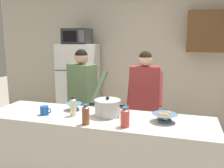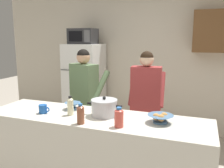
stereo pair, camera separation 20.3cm
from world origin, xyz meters
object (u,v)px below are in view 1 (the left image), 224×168
(refrigerator, at_px, (79,87))
(microwave, at_px, (77,36))
(person_near_pot, at_px, (83,92))
(bottle_mid_counter, at_px, (73,107))
(cooking_pot, at_px, (107,108))
(coffee_mug, at_px, (45,110))
(person_by_sink, at_px, (144,95))
(bread_bowl, at_px, (165,117))
(bottle_far_corner, at_px, (125,117))
(empty_bowl, at_px, (74,106))
(bottle_near_edge, at_px, (86,115))

(refrigerator, distance_m, microwave, 0.95)
(person_near_pot, bearing_deg, bottle_mid_counter, -73.34)
(person_near_pot, bearing_deg, microwave, 117.42)
(cooking_pot, bearing_deg, coffee_mug, -167.00)
(refrigerator, xyz_separation_m, person_by_sink, (1.40, -0.95, 0.16))
(refrigerator, xyz_separation_m, bottle_mid_counter, (0.80, -1.90, 0.21))
(bread_bowl, bearing_deg, refrigerator, 133.92)
(person_near_pot, distance_m, bottle_mid_counter, 0.85)
(microwave, distance_m, person_by_sink, 1.86)
(bottle_far_corner, bearing_deg, person_by_sink, 89.83)
(bread_bowl, height_order, empty_bowl, bread_bowl)
(microwave, relative_size, bottle_far_corner, 2.51)
(refrigerator, bearing_deg, bread_bowl, -46.08)
(refrigerator, height_order, coffee_mug, refrigerator)
(microwave, relative_size, bottle_near_edge, 2.40)
(bread_bowl, xyz_separation_m, empty_bowl, (-1.03, 0.11, -0.00))
(person_near_pot, height_order, bottle_mid_counter, person_near_pot)
(refrigerator, distance_m, coffee_mug, 2.01)
(person_by_sink, distance_m, cooking_pot, 0.89)
(bottle_near_edge, bearing_deg, person_near_pot, 114.96)
(bread_bowl, bearing_deg, empty_bowl, 173.90)
(refrigerator, height_order, empty_bowl, refrigerator)
(microwave, distance_m, bottle_mid_counter, 2.17)
(coffee_mug, relative_size, bread_bowl, 0.52)
(refrigerator, distance_m, bottle_far_corner, 2.50)
(cooking_pot, xyz_separation_m, bottle_far_corner, (0.25, -0.26, 0.00))
(cooking_pot, relative_size, bottle_far_corner, 2.05)
(person_near_pot, relative_size, coffee_mug, 12.11)
(bottle_far_corner, bearing_deg, bread_bowl, 35.65)
(person_near_pot, relative_size, bottle_far_corner, 8.31)
(cooking_pot, distance_m, bottle_near_edge, 0.33)
(bread_bowl, relative_size, bottle_near_edge, 1.27)
(microwave, height_order, bread_bowl, microwave)
(bottle_far_corner, bearing_deg, empty_bowl, 152.71)
(refrigerator, height_order, person_near_pot, refrigerator)
(cooking_pot, relative_size, empty_bowl, 2.09)
(bread_bowl, xyz_separation_m, bottle_near_edge, (-0.72, -0.29, 0.05))
(bread_bowl, bearing_deg, microwave, 134.26)
(bread_bowl, bearing_deg, person_near_pot, 148.70)
(person_by_sink, height_order, cooking_pot, person_by_sink)
(person_by_sink, bearing_deg, bottle_near_edge, -108.13)
(empty_bowl, bearing_deg, person_near_pot, 104.38)
(coffee_mug, bearing_deg, bread_bowl, 6.26)
(refrigerator, xyz_separation_m, bottle_near_edge, (1.02, -2.10, 0.20))
(refrigerator, distance_m, bottle_near_edge, 2.35)
(refrigerator, bearing_deg, cooking_pot, -57.46)
(person_by_sink, distance_m, bottle_mid_counter, 1.13)
(person_near_pot, bearing_deg, coffee_mug, -94.73)
(microwave, distance_m, bottle_far_corner, 2.58)
(bottle_mid_counter, bearing_deg, bread_bowl, 5.31)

